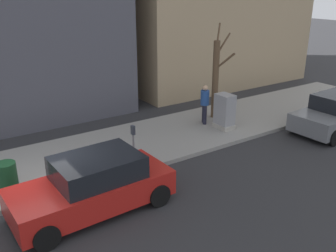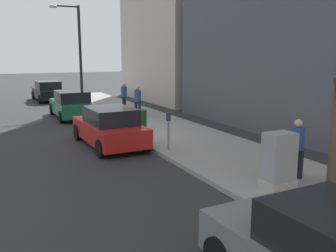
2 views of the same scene
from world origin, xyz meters
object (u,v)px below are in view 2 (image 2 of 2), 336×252
at_px(parked_car_green, 72,105).
at_px(streetlamp, 76,47).
at_px(trash_bin, 141,120).
at_px(parked_car_red, 110,127).
at_px(parked_car_black, 48,91).
at_px(utility_box, 279,161).
at_px(parking_meter, 168,127).
at_px(pedestrian_near_meter, 297,145).
at_px(pedestrian_midblock, 138,99).
at_px(pedestrian_far_corner, 124,95).

xyz_separation_m(parked_car_green, streetlamp, (1.32, 4.27, 3.28)).
bearing_deg(trash_bin, parked_car_green, 109.30).
xyz_separation_m(parked_car_red, parked_car_black, (0.06, 15.95, 0.00)).
bearing_deg(streetlamp, parked_car_black, 106.62).
bearing_deg(utility_box, streetlamp, 93.18).
relative_size(parking_meter, pedestrian_near_meter, 0.81).
relative_size(parked_car_green, streetlamp, 0.65).
relative_size(parked_car_green, pedestrian_midblock, 2.54).
bearing_deg(parked_car_green, parked_car_black, 90.46).
height_order(parked_car_red, pedestrian_near_meter, pedestrian_near_meter).
height_order(trash_bin, pedestrian_near_meter, pedestrian_near_meter).
relative_size(parked_car_red, streetlamp, 0.65).
relative_size(parked_car_red, utility_box, 2.98).
height_order(trash_bin, pedestrian_midblock, pedestrian_midblock).
relative_size(utility_box, streetlamp, 0.22).
xyz_separation_m(parked_car_green, pedestrian_near_meter, (3.23, -13.73, 0.35)).
bearing_deg(trash_bin, pedestrian_near_meter, -80.99).
bearing_deg(trash_bin, parked_car_black, 97.75).
height_order(parking_meter, pedestrian_far_corner, pedestrian_far_corner).
bearing_deg(pedestrian_midblock, parking_meter, 132.84).
relative_size(parked_car_black, trash_bin, 4.73).
height_order(streetlamp, pedestrian_far_corner, streetlamp).
bearing_deg(parked_car_green, pedestrian_far_corner, 10.09).
xyz_separation_m(parking_meter, streetlamp, (-0.17, 13.60, 3.04)).
bearing_deg(parked_car_black, pedestrian_midblock, -75.07).
distance_m(parked_car_red, trash_bin, 2.65).
distance_m(streetlamp, pedestrian_far_corner, 5.12).
relative_size(parked_car_green, pedestrian_far_corner, 2.54).
xyz_separation_m(parking_meter, pedestrian_near_meter, (1.75, -4.39, 0.11)).
relative_size(parking_meter, utility_box, 0.94).
xyz_separation_m(parked_car_red, streetlamp, (1.37, 11.54, 3.28)).
distance_m(pedestrian_near_meter, pedestrian_far_corner, 14.29).
bearing_deg(pedestrian_near_meter, pedestrian_far_corner, -60.98).
xyz_separation_m(utility_box, pedestrian_near_meter, (0.90, 0.31, 0.24)).
relative_size(parking_meter, pedestrian_far_corner, 0.81).
xyz_separation_m(trash_bin, pedestrian_far_corner, (1.36, 6.08, 0.49)).
xyz_separation_m(parked_car_black, utility_box, (2.33, -22.71, 0.11)).
height_order(parked_car_green, streetlamp, streetlamp).
bearing_deg(parked_car_green, utility_box, -80.09).
relative_size(utility_box, pedestrian_far_corner, 0.86).
bearing_deg(pedestrian_far_corner, pedestrian_midblock, 0.83).
height_order(parked_car_green, parked_car_black, same).
distance_m(utility_box, pedestrian_far_corner, 14.62).
height_order(trash_bin, pedestrian_far_corner, pedestrian_far_corner).
height_order(parked_car_red, parking_meter, parked_car_red).
xyz_separation_m(parked_car_black, streetlamp, (1.32, -4.41, 3.28)).
distance_m(parked_car_green, pedestrian_near_meter, 14.11).
relative_size(parked_car_red, pedestrian_far_corner, 2.56).
bearing_deg(parked_car_red, pedestrian_far_corner, 64.98).
height_order(streetlamp, pedestrian_midblock, streetlamp).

